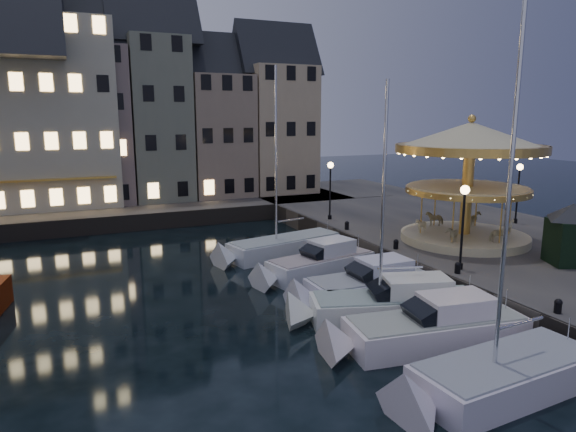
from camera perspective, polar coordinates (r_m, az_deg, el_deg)
name	(u,v)px	position (r m, az deg, el deg)	size (l,w,h in m)	color
ground	(342,325)	(22.45, 6.05, -11.92)	(160.00, 160.00, 0.00)	black
quay_east	(487,245)	(35.08, 21.26, -3.00)	(16.00, 56.00, 1.30)	#474442
quay_north	(97,212)	(46.63, -20.47, 0.42)	(44.00, 12.00, 1.30)	#474442
quaywall_e	(381,259)	(30.07, 10.35, -4.70)	(0.15, 44.00, 1.30)	#47423A
quaywall_n	(130,223)	(40.91, -17.14, -0.79)	(48.00, 0.15, 1.30)	#47423A
streetlamp_b	(463,215)	(26.23, 18.90, 0.10)	(0.44, 0.44, 4.17)	black
streetlamp_c	(330,182)	(37.14, 4.72, 3.77)	(0.44, 0.44, 4.17)	black
streetlamp_d	(518,185)	(39.07, 24.23, 3.19)	(0.44, 0.44, 4.17)	black
bollard_a	(558,305)	(22.49, 27.81, -8.79)	(0.30, 0.30, 0.57)	black
bollard_b	(458,267)	(26.03, 18.33, -5.42)	(0.30, 0.30, 0.57)	black
bollard_c	(396,244)	(29.77, 11.91, -3.03)	(0.30, 0.30, 0.57)	black
bollard_d	(347,225)	(34.25, 6.56, -1.00)	(0.30, 0.30, 0.57)	black
townhouse_nb	(9,121)	(47.99, -28.57, 9.24)	(6.16, 8.00, 13.80)	slate
townhouse_nc	(88,115)	(47.91, -21.30, 10.43)	(6.82, 8.00, 14.80)	slate
townhouse_nd	(156,109)	(48.54, -14.43, 11.42)	(5.50, 8.00, 15.80)	slate
townhouse_ne	(216,126)	(49.76, -8.06, 9.91)	(6.16, 8.00, 12.80)	gray
townhouse_nf	(275,120)	(51.73, -1.50, 10.61)	(6.82, 8.00, 13.80)	tan
hotel_corner	(8,102)	(47.99, -28.68, 11.03)	(17.60, 9.00, 16.80)	#BDBA9F
motorboat_a	(495,380)	(18.26, 21.99, -16.54)	(7.62, 2.93, 12.69)	silver
motorboat_b	(426,331)	(20.86, 15.10, -12.20)	(8.11, 3.34, 2.15)	white
motorboat_c	(387,306)	(22.83, 10.91, -9.83)	(8.31, 4.42, 11.11)	white
motorboat_d	(363,288)	(25.10, 8.35, -7.88)	(7.21, 2.41, 2.15)	silver
motorboat_e	(315,266)	(28.32, 3.06, -5.55)	(7.31, 3.41, 2.15)	silver
motorboat_f	(279,248)	(32.34, -1.05, -3.61)	(8.70, 3.87, 11.52)	silver
carousel	(469,159)	(32.03, 19.50, 5.99)	(8.57, 8.57, 7.50)	#C7BC8E
ticket_kiosk	(572,223)	(29.50, 29.02, -0.73)	(3.04, 3.04, 3.56)	black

